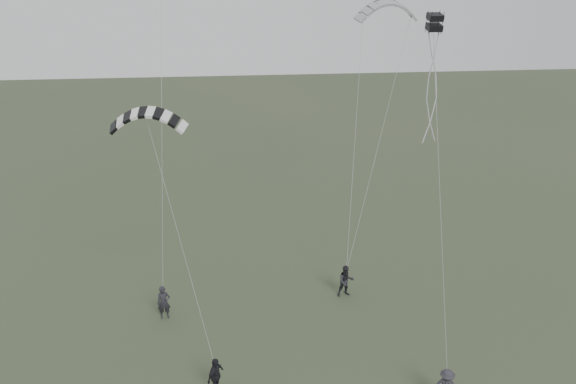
{
  "coord_description": "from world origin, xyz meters",
  "views": [
    {
      "loc": [
        -1.48,
        -21.21,
        18.48
      ],
      "look_at": [
        1.11,
        5.29,
        7.04
      ],
      "focal_mm": 35.0,
      "sensor_mm": 36.0,
      "label": 1
    }
  ],
  "objects_px": {
    "kite_striped": "(146,112)",
    "kite_box": "(435,22)",
    "flyer_left": "(164,303)",
    "flyer_center": "(216,376)",
    "kite_pale_large": "(388,3)",
    "flyer_right": "(346,281)"
  },
  "relations": [
    {
      "from": "kite_striped",
      "to": "kite_box",
      "type": "xyz_separation_m",
      "value": [
        12.94,
        0.29,
        3.69
      ]
    },
    {
      "from": "flyer_left",
      "to": "flyer_center",
      "type": "relative_size",
      "value": 1.04
    },
    {
      "from": "flyer_left",
      "to": "kite_striped",
      "type": "relative_size",
      "value": 0.57
    },
    {
      "from": "kite_pale_large",
      "to": "kite_box",
      "type": "xyz_separation_m",
      "value": [
        -0.88,
        -11.32,
        0.07
      ]
    },
    {
      "from": "flyer_center",
      "to": "kite_striped",
      "type": "distance_m",
      "value": 12.23
    },
    {
      "from": "flyer_left",
      "to": "kite_pale_large",
      "type": "bearing_deg",
      "value": 27.34
    },
    {
      "from": "kite_pale_large",
      "to": "kite_striped",
      "type": "bearing_deg",
      "value": -148.75
    },
    {
      "from": "flyer_left",
      "to": "kite_pale_large",
      "type": "xyz_separation_m",
      "value": [
        14.13,
        10.4,
        14.54
      ]
    },
    {
      "from": "kite_striped",
      "to": "flyer_center",
      "type": "bearing_deg",
      "value": -57.3
    },
    {
      "from": "flyer_left",
      "to": "flyer_center",
      "type": "bearing_deg",
      "value": -73.03
    },
    {
      "from": "kite_striped",
      "to": "kite_box",
      "type": "distance_m",
      "value": 13.46
    },
    {
      "from": "kite_striped",
      "to": "kite_box",
      "type": "relative_size",
      "value": 4.79
    },
    {
      "from": "flyer_right",
      "to": "flyer_left",
      "type": "bearing_deg",
      "value": 179.19
    },
    {
      "from": "kite_striped",
      "to": "kite_pale_large",
      "type": "bearing_deg",
      "value": 44.03
    },
    {
      "from": "flyer_right",
      "to": "flyer_center",
      "type": "height_order",
      "value": "flyer_right"
    },
    {
      "from": "flyer_left",
      "to": "flyer_center",
      "type": "distance_m",
      "value": 6.66
    },
    {
      "from": "flyer_right",
      "to": "kite_striped",
      "type": "distance_m",
      "value": 14.95
    },
    {
      "from": "flyer_center",
      "to": "kite_striped",
      "type": "xyz_separation_m",
      "value": [
        -2.61,
        4.77,
        10.95
      ]
    },
    {
      "from": "flyer_center",
      "to": "kite_pale_large",
      "type": "xyz_separation_m",
      "value": [
        11.21,
        16.38,
        14.58
      ]
    },
    {
      "from": "flyer_left",
      "to": "kite_box",
      "type": "height_order",
      "value": "kite_box"
    },
    {
      "from": "flyer_right",
      "to": "kite_box",
      "type": "relative_size",
      "value": 2.73
    },
    {
      "from": "flyer_left",
      "to": "kite_box",
      "type": "xyz_separation_m",
      "value": [
        13.25,
        -0.92,
        14.61
      ]
    }
  ]
}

